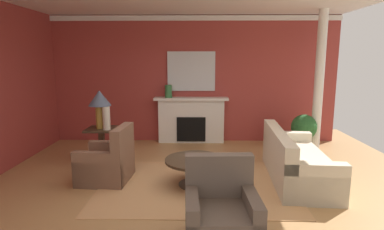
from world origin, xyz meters
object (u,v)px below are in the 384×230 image
object	(u,v)px
table_lamp	(100,102)
vase_tall_corner	(272,134)
sofa	(295,163)
potted_plant	(304,130)
fireplace	(191,121)
armchair_facing_fireplace	(221,217)
mantel_mirror	(191,71)
coffee_table	(196,166)
side_table	(102,143)
vase_on_side_table	(106,118)
armchair_near_window	(108,163)
vase_mantel_left	(168,91)

from	to	relation	value
table_lamp	vase_tall_corner	xyz separation A→B (m)	(3.68, 1.30, -0.94)
sofa	potted_plant	world-z (taller)	sofa
fireplace	armchair_facing_fireplace	size ratio (longest dim) A/B	1.89
mantel_mirror	table_lamp	xyz separation A→B (m)	(-1.75, -1.72, -0.52)
vase_tall_corner	fireplace	bearing A→B (deg)	171.18
coffee_table	side_table	xyz separation A→B (m)	(-1.88, 1.16, 0.06)
table_lamp	vase_on_side_table	distance (m)	0.36
mantel_mirror	armchair_near_window	xyz separation A→B (m)	(-1.36, -2.69, -1.44)
armchair_near_window	vase_on_side_table	size ratio (longest dim) A/B	2.13
fireplace	sofa	distance (m)	3.08
mantel_mirror	side_table	bearing A→B (deg)	-135.52
side_table	armchair_near_window	bearing A→B (deg)	-68.32
fireplace	vase_on_side_table	bearing A→B (deg)	-132.97
armchair_facing_fireplace	table_lamp	distance (m)	3.65
side_table	sofa	bearing A→B (deg)	-13.68
armchair_near_window	table_lamp	size ratio (longest dim) A/B	1.27
vase_tall_corner	vase_mantel_left	bearing A→B (deg)	174.24
mantel_mirror	vase_tall_corner	world-z (taller)	mantel_mirror
coffee_table	side_table	distance (m)	2.21
vase_on_side_table	vase_tall_corner	xyz separation A→B (m)	(3.53, 1.42, -0.64)
vase_mantel_left	potted_plant	xyz separation A→B (m)	(3.08, -0.69, -0.78)
armchair_facing_fireplace	armchair_near_window	bearing A→B (deg)	134.61
armchair_near_window	potted_plant	world-z (taller)	armchair_near_window
armchair_near_window	side_table	size ratio (longest dim) A/B	1.36
armchair_near_window	armchair_facing_fireplace	distance (m)	2.55
vase_tall_corner	potted_plant	distance (m)	0.77
armchair_near_window	coffee_table	bearing A→B (deg)	-7.12
vase_on_side_table	fireplace	bearing A→B (deg)	47.03
mantel_mirror	table_lamp	world-z (taller)	mantel_mirror
armchair_near_window	table_lamp	xyz separation A→B (m)	(-0.39, 0.97, 0.92)
mantel_mirror	potted_plant	size ratio (longest dim) A/B	1.40
mantel_mirror	vase_tall_corner	xyz separation A→B (m)	(1.93, -0.42, -1.46)
fireplace	vase_tall_corner	xyz separation A→B (m)	(1.93, -0.30, -0.25)
side_table	vase_tall_corner	xyz separation A→B (m)	(3.68, 1.30, -0.12)
coffee_table	potted_plant	world-z (taller)	potted_plant
potted_plant	coffee_table	bearing A→B (deg)	-139.94
table_lamp	vase_tall_corner	size ratio (longest dim) A/B	1.33
armchair_near_window	vase_tall_corner	world-z (taller)	armchair_near_window
table_lamp	sofa	bearing A→B (deg)	-13.68
vase_on_side_table	mantel_mirror	bearing A→B (deg)	48.97
vase_mantel_left	potted_plant	size ratio (longest dim) A/B	0.37
table_lamp	potted_plant	world-z (taller)	table_lamp
fireplace	coffee_table	size ratio (longest dim) A/B	1.80
fireplace	armchair_facing_fireplace	distance (m)	4.41
armchair_facing_fireplace	side_table	xyz separation A→B (m)	(-2.17, 2.78, 0.09)
vase_tall_corner	coffee_table	bearing A→B (deg)	-126.26
vase_tall_corner	potted_plant	size ratio (longest dim) A/B	0.68
sofa	coffee_table	distance (m)	1.73
vase_mantel_left	sofa	bearing A→B (deg)	-45.47
armchair_facing_fireplace	coffee_table	distance (m)	1.65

